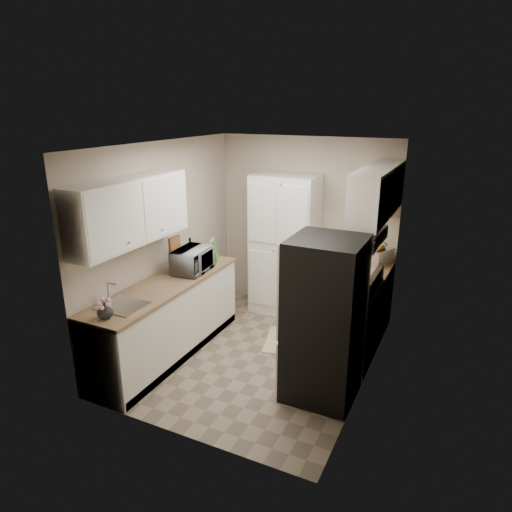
# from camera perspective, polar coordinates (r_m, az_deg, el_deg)

# --- Properties ---
(ground) EXTENTS (3.20, 3.20, 0.00)m
(ground) POSITION_cam_1_polar(r_m,az_deg,el_deg) (5.70, 0.16, -12.17)
(ground) COLOR #7A6B56
(ground) RESTS_ON ground
(room_shell) EXTENTS (2.64, 3.24, 2.52)m
(room_shell) POSITION_cam_1_polar(r_m,az_deg,el_deg) (5.07, -0.06, 3.85)
(room_shell) COLOR #C3B49E
(room_shell) RESTS_ON ground
(pantry_cabinet) EXTENTS (0.90, 0.55, 2.00)m
(pantry_cabinet) POSITION_cam_1_polar(r_m,az_deg,el_deg) (6.48, 3.59, 1.31)
(pantry_cabinet) COLOR silver
(pantry_cabinet) RESTS_ON ground
(base_cabinet_left) EXTENTS (0.60, 2.30, 0.88)m
(base_cabinet_left) POSITION_cam_1_polar(r_m,az_deg,el_deg) (5.63, -10.99, -7.88)
(base_cabinet_left) COLOR silver
(base_cabinet_left) RESTS_ON ground
(countertop_left) EXTENTS (0.63, 2.33, 0.04)m
(countertop_left) POSITION_cam_1_polar(r_m,az_deg,el_deg) (5.45, -11.28, -3.53)
(countertop_left) COLOR #846647
(countertop_left) RESTS_ON base_cabinet_left
(base_cabinet_right) EXTENTS (0.60, 0.80, 0.88)m
(base_cabinet_right) POSITION_cam_1_polar(r_m,az_deg,el_deg) (6.24, 13.25, -5.35)
(base_cabinet_right) COLOR silver
(base_cabinet_right) RESTS_ON ground
(countertop_right) EXTENTS (0.63, 0.83, 0.04)m
(countertop_right) POSITION_cam_1_polar(r_m,az_deg,el_deg) (6.07, 13.56, -1.37)
(countertop_right) COLOR #846647
(countertop_right) RESTS_ON base_cabinet_right
(electric_range) EXTENTS (0.71, 0.78, 1.13)m
(electric_range) POSITION_cam_1_polar(r_m,az_deg,el_deg) (5.52, 11.22, -8.04)
(electric_range) COLOR #B7B7BC
(electric_range) RESTS_ON ground
(refrigerator) EXTENTS (0.70, 0.72, 1.70)m
(refrigerator) POSITION_cam_1_polar(r_m,az_deg,el_deg) (4.66, 8.52, -7.90)
(refrigerator) COLOR #B7B7BC
(refrigerator) RESTS_ON ground
(microwave) EXTENTS (0.40, 0.56, 0.29)m
(microwave) POSITION_cam_1_polar(r_m,az_deg,el_deg) (5.70, -7.92, -0.53)
(microwave) COLOR silver
(microwave) RESTS_ON countertop_left
(wine_bottle) EXTENTS (0.08, 0.08, 0.30)m
(wine_bottle) POSITION_cam_1_polar(r_m,az_deg,el_deg) (6.06, -8.21, 0.63)
(wine_bottle) COLOR black
(wine_bottle) RESTS_ON countertop_left
(flower_vase) EXTENTS (0.18, 0.18, 0.16)m
(flower_vase) POSITION_cam_1_polar(r_m,az_deg,el_deg) (4.69, -18.37, -6.49)
(flower_vase) COLOR white
(flower_vase) RESTS_ON countertop_left
(cutting_board) EXTENTS (0.11, 0.22, 0.29)m
(cutting_board) POSITION_cam_1_polar(r_m,az_deg,el_deg) (6.11, -5.09, 0.84)
(cutting_board) COLOR green
(cutting_board) RESTS_ON countertop_left
(toaster_oven) EXTENTS (0.40, 0.44, 0.21)m
(toaster_oven) POSITION_cam_1_polar(r_m,az_deg,el_deg) (6.15, 14.86, 0.02)
(toaster_oven) COLOR silver
(toaster_oven) RESTS_ON countertop_right
(fruit_basket) EXTENTS (0.32, 0.32, 0.11)m
(fruit_basket) POSITION_cam_1_polar(r_m,az_deg,el_deg) (6.09, 14.88, 1.37)
(fruit_basket) COLOR #D66F00
(fruit_basket) RESTS_ON toaster_oven
(kitchen_mat) EXTENTS (0.59, 0.77, 0.01)m
(kitchen_mat) POSITION_cam_1_polar(r_m,az_deg,el_deg) (6.00, 3.38, -10.49)
(kitchen_mat) COLOR #CCC587
(kitchen_mat) RESTS_ON ground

